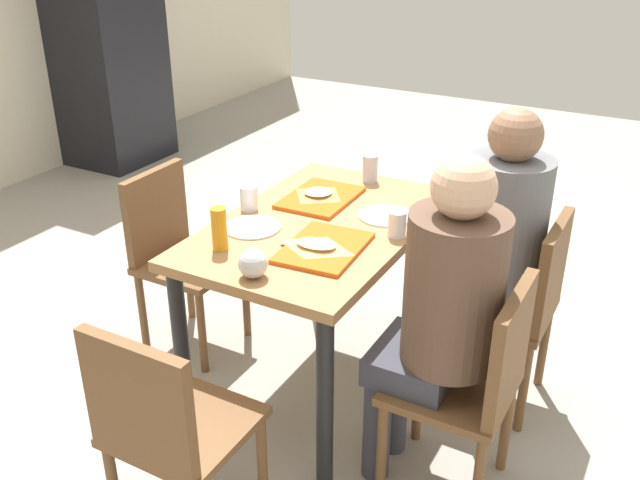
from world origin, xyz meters
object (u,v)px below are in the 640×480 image
object	(u,v)px
pizza_slice_a	(316,245)
plastic_cup_b	(397,224)
chair_far_side	(176,247)
person_in_brown_jacket	(494,236)
chair_near_left	(476,379)
soda_can	(370,168)
person_in_red	(442,304)
pizza_slice_b	(318,193)
tray_red_near	(324,248)
plastic_cup_a	(249,198)
drink_fridge	(107,39)
tray_red_far	(320,198)
foil_bundle	(253,264)
chair_near_right	(522,300)
chair_left_end	(165,426)
condiment_bottle	(219,229)
main_table	(320,248)
paper_plate_near_edge	(385,215)
paper_plate_center	(252,227)

from	to	relation	value
pizza_slice_a	plastic_cup_b	size ratio (longest dim) A/B	2.23
chair_far_side	person_in_brown_jacket	size ratio (longest dim) A/B	0.67
chair_near_left	soda_can	bearing A→B (deg)	44.41
plastic_cup_b	person_in_red	bearing A→B (deg)	-136.90
person_in_brown_jacket	pizza_slice_b	bearing A→B (deg)	96.74
chair_far_side	plastic_cup_b	world-z (taller)	plastic_cup_b
tray_red_near	plastic_cup_a	distance (m)	0.47
soda_can	drink_fridge	bearing A→B (deg)	64.87
tray_red_far	foil_bundle	xyz separation A→B (m)	(-0.70, -0.13, 0.04)
chair_near_right	chair_left_end	bearing A→B (deg)	149.14
person_in_red	tray_red_near	distance (m)	0.49
chair_far_side	soda_can	bearing A→B (deg)	-55.99
pizza_slice_b	chair_near_left	bearing A→B (deg)	-119.57
person_in_brown_jacket	foil_bundle	distance (m)	0.99
tray_red_far	condiment_bottle	size ratio (longest dim) A/B	2.25
pizza_slice_a	main_table	bearing A→B (deg)	25.85
tray_red_far	paper_plate_near_edge	bearing A→B (deg)	-95.33
pizza_slice_b	plastic_cup_b	size ratio (longest dim) A/B	1.90
chair_far_side	tray_red_near	bearing A→B (deg)	-103.04
main_table	person_in_brown_jacket	world-z (taller)	person_in_brown_jacket
person_in_red	condiment_bottle	xyz separation A→B (m)	(-0.09, 0.81, 0.12)
plastic_cup_b	drink_fridge	xyz separation A→B (m)	(1.79, 3.16, 0.12)
person_in_red	main_table	bearing A→B (deg)	64.54
tray_red_far	pizza_slice_b	xyz separation A→B (m)	(0.00, 0.01, 0.02)
person_in_brown_jacket	chair_near_right	bearing A→B (deg)	-90.00
chair_near_left	condiment_bottle	distance (m)	1.02
main_table	chair_near_right	size ratio (longest dim) A/B	1.39
paper_plate_near_edge	pizza_slice_b	size ratio (longest dim) A/B	1.16
chair_far_side	pizza_slice_a	distance (m)	0.95
main_table	soda_can	xyz separation A→B (m)	(0.49, 0.02, 0.17)
chair_left_end	pizza_slice_b	distance (m)	1.22
drink_fridge	foil_bundle	bearing A→B (deg)	-128.93
main_table	chair_left_end	xyz separation A→B (m)	(-0.97, 0.00, -0.18)
chair_near_left	soda_can	size ratio (longest dim) A/B	6.86
chair_far_side	chair_left_end	xyz separation A→B (m)	(-0.97, -0.75, 0.00)
paper_plate_near_edge	plastic_cup_b	bearing A→B (deg)	-142.90
chair_near_left	person_in_brown_jacket	xyz separation A→B (m)	(0.58, 0.14, 0.25)
main_table	person_in_brown_jacket	size ratio (longest dim) A/B	0.93
person_in_red	soda_can	world-z (taller)	person_in_red
chair_near_left	condiment_bottle	xyz separation A→B (m)	(-0.09, 0.95, 0.37)
pizza_slice_a	pizza_slice_b	bearing A→B (deg)	28.20
person_in_red	paper_plate_center	xyz separation A→B (m)	(0.12, 0.81, 0.05)
plastic_cup_b	foil_bundle	distance (m)	0.60
person_in_red	plastic_cup_a	size ratio (longest dim) A/B	12.48
paper_plate_near_edge	pizza_slice_b	world-z (taller)	pizza_slice_b
plastic_cup_b	drink_fridge	size ratio (longest dim) A/B	0.05
chair_far_side	plastic_cup_a	size ratio (longest dim) A/B	8.38
person_in_red	tray_red_far	bearing A→B (deg)	55.56
plastic_cup_a	paper_plate_near_edge	bearing A→B (deg)	-68.36
chair_left_end	paper_plate_center	bearing A→B (deg)	14.29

